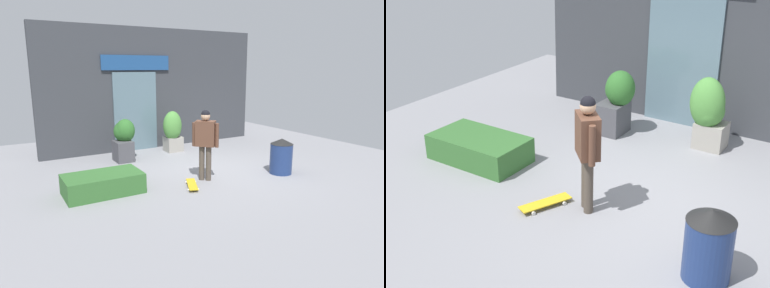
% 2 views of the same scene
% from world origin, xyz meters
% --- Properties ---
extents(ground_plane, '(12.00, 12.00, 0.00)m').
position_xyz_m(ground_plane, '(0.00, 0.00, 0.00)').
color(ground_plane, gray).
extents(building_facade, '(7.33, 0.31, 3.80)m').
position_xyz_m(building_facade, '(-0.03, 3.29, 1.88)').
color(building_facade, '#383A3F').
rests_on(building_facade, ground_plane).
extents(skateboarder, '(0.50, 0.50, 1.65)m').
position_xyz_m(skateboarder, '(-0.51, -0.52, 1.01)').
color(skateboarder, '#4C4238').
rests_on(skateboarder, ground_plane).
extents(skateboard, '(0.49, 0.78, 0.08)m').
position_xyz_m(skateboard, '(-1.02, -0.79, 0.06)').
color(skateboard, gold).
rests_on(skateboard, ground_plane).
extents(planter_box_left, '(0.61, 0.70, 1.18)m').
position_xyz_m(planter_box_left, '(-1.53, 2.12, 0.67)').
color(planter_box_left, '#47474C').
rests_on(planter_box_left, ground_plane).
extents(planter_box_right, '(0.63, 0.63, 1.28)m').
position_xyz_m(planter_box_right, '(0.12, 2.35, 0.70)').
color(planter_box_right, gray).
rests_on(planter_box_right, ground_plane).
extents(trash_bin, '(0.56, 0.56, 0.88)m').
position_xyz_m(trash_bin, '(1.40, -1.03, 0.44)').
color(trash_bin, navy).
rests_on(trash_bin, ground_plane).
extents(hedge_ledge, '(1.59, 0.90, 0.42)m').
position_xyz_m(hedge_ledge, '(-2.82, -0.17, 0.21)').
color(hedge_ledge, '#33662D').
rests_on(hedge_ledge, ground_plane).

